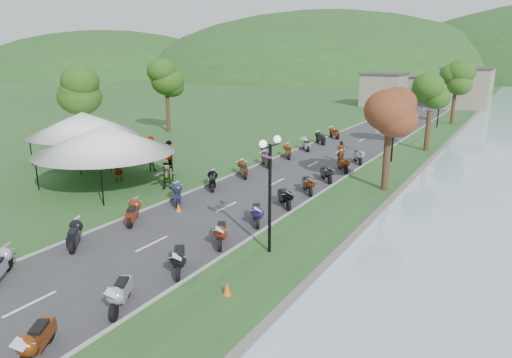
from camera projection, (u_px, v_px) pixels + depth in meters
The scene contains 12 objects.
road at pixel (341, 150), 40.58m from camera, with size 7.00×120.00×0.02m, color #38383B.
hills_backdrop at pixel (491, 76), 173.07m from camera, with size 360.00×120.00×76.00m, color #285621, non-canonical shape.
far_building at pixel (424, 89), 78.16m from camera, with size 18.00×16.00×5.00m, color gray.
moto_row_left at pixel (177, 195), 26.07m from camera, with size 2.60×51.23×1.10m, color #331411, non-canonical shape.
moto_row_right at pixel (222, 233), 20.54m from camera, with size 2.60×39.43×1.10m, color #331411, non-canonical shape.
vendor_tent_main at pixel (105, 156), 29.35m from camera, with size 5.94×5.94×4.00m, color white, non-canonical shape.
vendor_tent_side at pixel (84, 137), 35.71m from camera, with size 5.62×5.62×4.00m, color white, non-canonical shape.
tree_park_left at pixel (82, 104), 36.32m from camera, with size 3.22×3.22×8.93m, color #2F5E17, non-canonical shape.
tree_lakeside at pixel (389, 129), 27.92m from camera, with size 2.81×2.81×7.81m, color #2F5E17, non-canonical shape.
pedestrian_a at pixel (120, 182), 30.79m from camera, with size 0.65×0.47×1.78m, color slate.
pedestrian_b at pixel (152, 170), 33.74m from camera, with size 0.77×0.42×1.59m, color slate.
pedestrian_c at pixel (170, 160), 37.18m from camera, with size 1.02×0.42×1.58m, color slate.
Camera 1 is at (13.88, 1.95, 8.38)m, focal length 32.00 mm.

